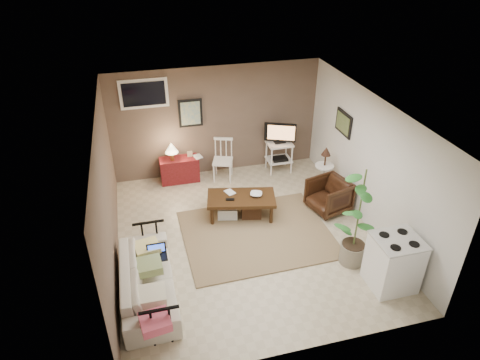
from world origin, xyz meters
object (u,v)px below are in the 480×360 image
object	(u,v)px
side_table	(325,165)
red_console	(179,168)
potted_plant	(359,215)
stove	(393,262)
spindle_chair	(223,161)
coffee_table	(241,205)
armchair	(329,194)
sofa	(147,275)
tv_stand	(280,146)

from	to	relation	value
side_table	red_console	bearing A→B (deg)	157.60
potted_plant	stove	size ratio (longest dim) A/B	2.01
spindle_chair	potted_plant	world-z (taller)	potted_plant
stove	coffee_table	bearing A→B (deg)	127.62
red_console	potted_plant	distance (m)	4.15
coffee_table	spindle_chair	xyz separation A→B (m)	(-0.01, 1.51, 0.16)
spindle_chair	armchair	bearing A→B (deg)	-44.81
armchair	potted_plant	world-z (taller)	potted_plant
red_console	stove	world-z (taller)	red_console
red_console	potted_plant	xyz separation A→B (m)	(2.41, -3.32, 0.62)
spindle_chair	stove	xyz separation A→B (m)	(1.79, -3.82, 0.02)
potted_plant	side_table	bearing A→B (deg)	78.77
side_table	armchair	bearing A→B (deg)	-104.88
sofa	armchair	bearing A→B (deg)	-68.62
potted_plant	red_console	bearing A→B (deg)	125.98
red_console	armchair	xyz separation A→B (m)	(2.66, -1.83, 0.03)
coffee_table	sofa	distance (m)	2.44
sofa	side_table	xyz separation A→B (m)	(3.73, 2.05, 0.26)
tv_stand	side_table	world-z (taller)	tv_stand
sofa	potted_plant	distance (m)	3.35
red_console	tv_stand	size ratio (longest dim) A/B	0.82
side_table	tv_stand	bearing A→B (deg)	119.32
sofa	stove	xyz separation A→B (m)	(3.63, -0.72, 0.06)
sofa	red_console	bearing A→B (deg)	-15.50
side_table	armchair	world-z (taller)	side_table
spindle_chair	tv_stand	xyz separation A→B (m)	(1.29, 0.02, 0.18)
spindle_chair	side_table	world-z (taller)	side_table
side_table	potted_plant	distance (m)	2.22
armchair	spindle_chair	bearing A→B (deg)	-149.96
spindle_chair	potted_plant	bearing A→B (deg)	-65.39
red_console	spindle_chair	size ratio (longest dim) A/B	1.05
tv_stand	stove	xyz separation A→B (m)	(0.50, -3.84, -0.17)
tv_stand	stove	bearing A→B (deg)	-82.58
coffee_table	side_table	world-z (taller)	side_table
stove	spindle_chair	bearing A→B (deg)	115.15
red_console	side_table	xyz separation A→B (m)	(2.84, -1.17, 0.31)
spindle_chair	stove	distance (m)	4.22
sofa	coffee_table	bearing A→B (deg)	-49.26
red_console	side_table	distance (m)	3.08
side_table	armchair	size ratio (longest dim) A/B	1.44
coffee_table	spindle_chair	bearing A→B (deg)	90.38
spindle_chair	stove	bearing A→B (deg)	-64.85
coffee_table	armchair	size ratio (longest dim) A/B	1.93
side_table	stove	bearing A→B (deg)	-92.03
tv_stand	stove	world-z (taller)	tv_stand
red_console	armchair	bearing A→B (deg)	-34.47
sofa	spindle_chair	distance (m)	3.60
sofa	red_console	distance (m)	3.34
red_console	armchair	size ratio (longest dim) A/B	1.33
tv_stand	potted_plant	xyz separation A→B (m)	(0.17, -3.22, 0.34)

